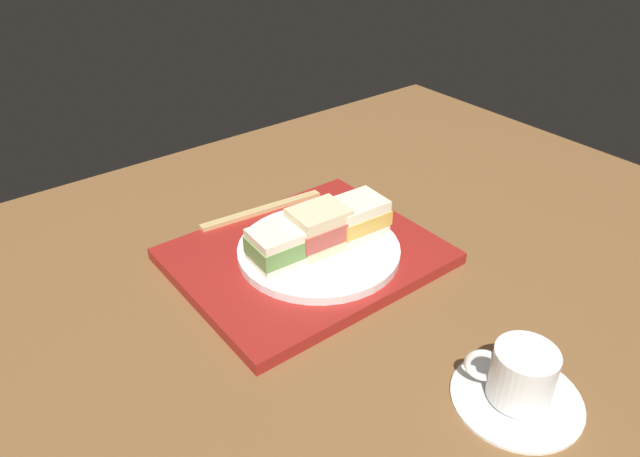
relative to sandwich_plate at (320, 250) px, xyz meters
The scene contains 8 objects.
ground_plane 4.24cm from the sandwich_plate, 82.93° to the left, with size 140.00×100.00×3.00cm, color brown.
serving_tray 2.60cm from the sandwich_plate, 52.21° to the right, with size 36.93×30.10×1.82cm, color maroon.
sandwich_plate is the anchor object (origin of this frame).
sandwich_near 7.45cm from the sandwich_plate, behind, with size 8.74×6.81×5.64cm.
sandwich_middle 3.77cm from the sandwich_plate, 45.91° to the right, with size 8.77×6.91×6.27cm.
sandwich_far 7.31cm from the sandwich_plate, ahead, with size 8.52×6.72×5.04cm.
chopsticks_pair 15.26cm from the sandwich_plate, 88.45° to the right, with size 21.50×3.60×0.70cm.
coffee_cup 34.05cm from the sandwich_plate, 92.20° to the left, with size 14.61×14.61×7.22cm.
Camera 1 is at (43.59, 54.97, 51.62)cm, focal length 33.09 mm.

